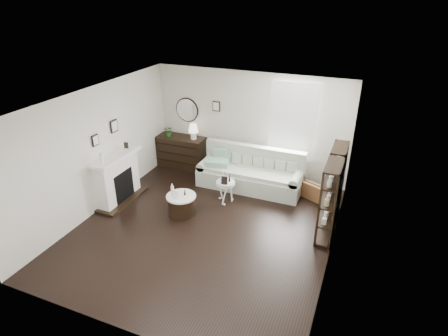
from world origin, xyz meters
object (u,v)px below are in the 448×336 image
at_px(sofa, 251,175).
at_px(dresser, 182,152).
at_px(drum_table, 182,204).
at_px(pedestal_table, 225,183).

relative_size(sofa, dresser, 1.96).
relative_size(drum_table, pedestal_table, 1.24).
bearing_deg(drum_table, pedestal_table, 49.64).
height_order(sofa, drum_table, sofa).
distance_m(sofa, drum_table, 2.02).
xyz_separation_m(sofa, drum_table, (-0.99, -1.75, -0.10)).
xyz_separation_m(dresser, pedestal_table, (1.83, -1.32, 0.05)).
relative_size(sofa, pedestal_table, 4.85).
bearing_deg(pedestal_table, sofa, 72.46).
bearing_deg(sofa, pedestal_table, -107.54).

